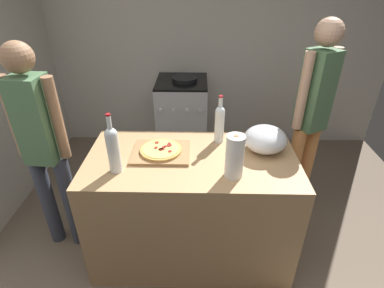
{
  "coord_description": "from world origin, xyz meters",
  "views": [
    {
      "loc": [
        -0.1,
        -0.98,
        2.03
      ],
      "look_at": [
        -0.14,
        0.87,
        0.94
      ],
      "focal_mm": 28.4,
      "sensor_mm": 36.0,
      "label": 1
    }
  ],
  "objects_px": {
    "wine_bottle_green": "(113,148)",
    "wine_bottle_dark": "(220,122)",
    "stove": "(182,118)",
    "pizza": "(161,150)",
    "mixing_bowl": "(265,139)",
    "paper_towel_roll": "(235,156)",
    "person_in_stripes": "(42,143)",
    "person_in_red": "(312,112)"
  },
  "relations": [
    {
      "from": "pizza",
      "to": "mixing_bowl",
      "type": "height_order",
      "value": "mixing_bowl"
    },
    {
      "from": "wine_bottle_green",
      "to": "stove",
      "type": "distance_m",
      "value": 1.79
    },
    {
      "from": "pizza",
      "to": "person_in_red",
      "type": "height_order",
      "value": "person_in_red"
    },
    {
      "from": "paper_towel_roll",
      "to": "stove",
      "type": "distance_m",
      "value": 1.83
    },
    {
      "from": "paper_towel_roll",
      "to": "stove",
      "type": "height_order",
      "value": "paper_towel_roll"
    },
    {
      "from": "pizza",
      "to": "person_in_red",
      "type": "bearing_deg",
      "value": 22.67
    },
    {
      "from": "paper_towel_roll",
      "to": "person_in_stripes",
      "type": "relative_size",
      "value": 0.17
    },
    {
      "from": "mixing_bowl",
      "to": "paper_towel_roll",
      "type": "xyz_separation_m",
      "value": [
        -0.25,
        -0.31,
        0.05
      ]
    },
    {
      "from": "wine_bottle_dark",
      "to": "person_in_red",
      "type": "height_order",
      "value": "person_in_red"
    },
    {
      "from": "wine_bottle_green",
      "to": "wine_bottle_dark",
      "type": "bearing_deg",
      "value": 30.35
    },
    {
      "from": "pizza",
      "to": "stove",
      "type": "xyz_separation_m",
      "value": [
        0.07,
        1.45,
        -0.45
      ]
    },
    {
      "from": "pizza",
      "to": "mixing_bowl",
      "type": "bearing_deg",
      "value": 4.52
    },
    {
      "from": "paper_towel_roll",
      "to": "person_in_red",
      "type": "bearing_deg",
      "value": 46.49
    },
    {
      "from": "wine_bottle_dark",
      "to": "stove",
      "type": "relative_size",
      "value": 0.37
    },
    {
      "from": "wine_bottle_green",
      "to": "person_in_red",
      "type": "xyz_separation_m",
      "value": [
        1.45,
        0.71,
        -0.07
      ]
    },
    {
      "from": "person_in_stripes",
      "to": "stove",
      "type": "bearing_deg",
      "value": 57.48
    },
    {
      "from": "pizza",
      "to": "person_in_stripes",
      "type": "relative_size",
      "value": 0.17
    },
    {
      "from": "wine_bottle_dark",
      "to": "stove",
      "type": "height_order",
      "value": "wine_bottle_dark"
    },
    {
      "from": "person_in_stripes",
      "to": "mixing_bowl",
      "type": "bearing_deg",
      "value": 1.34
    },
    {
      "from": "paper_towel_roll",
      "to": "person_in_red",
      "type": "relative_size",
      "value": 0.17
    },
    {
      "from": "mixing_bowl",
      "to": "stove",
      "type": "bearing_deg",
      "value": 115.39
    },
    {
      "from": "wine_bottle_green",
      "to": "person_in_stripes",
      "type": "height_order",
      "value": "person_in_stripes"
    },
    {
      "from": "person_in_stripes",
      "to": "person_in_red",
      "type": "relative_size",
      "value": 0.96
    },
    {
      "from": "paper_towel_roll",
      "to": "wine_bottle_green",
      "type": "relative_size",
      "value": 0.71
    },
    {
      "from": "wine_bottle_dark",
      "to": "pizza",
      "type": "bearing_deg",
      "value": -156.1
    },
    {
      "from": "person_in_stripes",
      "to": "wine_bottle_green",
      "type": "bearing_deg",
      "value": -22.24
    },
    {
      "from": "paper_towel_roll",
      "to": "person_in_stripes",
      "type": "bearing_deg",
      "value": 168.49
    },
    {
      "from": "pizza",
      "to": "stove",
      "type": "bearing_deg",
      "value": 87.24
    },
    {
      "from": "pizza",
      "to": "mixing_bowl",
      "type": "distance_m",
      "value": 0.73
    },
    {
      "from": "mixing_bowl",
      "to": "stove",
      "type": "distance_m",
      "value": 1.62
    },
    {
      "from": "paper_towel_roll",
      "to": "person_in_red",
      "type": "xyz_separation_m",
      "value": [
        0.71,
        0.74,
        -0.04
      ]
    },
    {
      "from": "paper_towel_roll",
      "to": "wine_bottle_dark",
      "type": "bearing_deg",
      "value": 98.96
    },
    {
      "from": "paper_towel_roll",
      "to": "stove",
      "type": "relative_size",
      "value": 0.29
    },
    {
      "from": "stove",
      "to": "person_in_stripes",
      "type": "height_order",
      "value": "person_in_stripes"
    },
    {
      "from": "wine_bottle_dark",
      "to": "wine_bottle_green",
      "type": "distance_m",
      "value": 0.79
    },
    {
      "from": "mixing_bowl",
      "to": "person_in_stripes",
      "type": "xyz_separation_m",
      "value": [
        -1.57,
        -0.04,
        -0.03
      ]
    },
    {
      "from": "wine_bottle_green",
      "to": "person_in_red",
      "type": "bearing_deg",
      "value": 26.05
    },
    {
      "from": "mixing_bowl",
      "to": "paper_towel_roll",
      "type": "bearing_deg",
      "value": -129.07
    },
    {
      "from": "wine_bottle_dark",
      "to": "person_in_stripes",
      "type": "bearing_deg",
      "value": -172.63
    },
    {
      "from": "paper_towel_roll",
      "to": "person_in_stripes",
      "type": "distance_m",
      "value": 1.35
    },
    {
      "from": "mixing_bowl",
      "to": "wine_bottle_green",
      "type": "xyz_separation_m",
      "value": [
        -0.99,
        -0.27,
        0.08
      ]
    },
    {
      "from": "wine_bottle_green",
      "to": "paper_towel_roll",
      "type": "bearing_deg",
      "value": -2.61
    }
  ]
}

